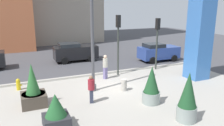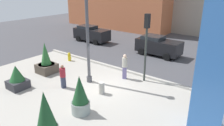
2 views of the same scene
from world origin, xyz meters
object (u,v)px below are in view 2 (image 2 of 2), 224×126
object	(u,v)px
lamp_post	(87,27)
art_pillar_blue	(216,69)
fire_hydrant	(69,57)
potted_plant_curbside	(46,118)
pedestrian_crossing	(125,65)
concrete_bollard	(102,88)
car_passing_lane	(158,46)
potted_plant_near_right	(80,96)
car_intersection	(91,34)
pedestrian_by_curb	(63,75)
potted_plant_near_left	(46,62)
traffic_light_corner	(146,37)
traffic_light_far_side	(204,49)
potted_plant_by_pillar	(17,78)

from	to	relation	value
lamp_post	art_pillar_blue	world-z (taller)	lamp_post
lamp_post	fire_hydrant	distance (m)	5.86
potted_plant_curbside	fire_hydrant	world-z (taller)	potted_plant_curbside
pedestrian_crossing	concrete_bollard	bearing A→B (deg)	-86.29
concrete_bollard	car_passing_lane	world-z (taller)	car_passing_lane
potted_plant_near_right	pedestrian_crossing	size ratio (longest dim) A/B	1.17
car_passing_lane	pedestrian_crossing	world-z (taller)	pedestrian_crossing
car_intersection	pedestrian_by_curb	world-z (taller)	car_intersection
potted_plant_near_left	traffic_light_corner	world-z (taller)	traffic_light_corner
fire_hydrant	pedestrian_by_curb	distance (m)	5.22
lamp_post	traffic_light_corner	size ratio (longest dim) A/B	1.68
fire_hydrant	car_intersection	size ratio (longest dim) A/B	0.18
car_passing_lane	art_pillar_blue	bearing A→B (deg)	-52.20
traffic_light_far_side	pedestrian_crossing	world-z (taller)	traffic_light_far_side
car_intersection	car_passing_lane	xyz separation A→B (m)	(8.33, 0.08, -0.00)
potted_plant_near_right	traffic_light_corner	world-z (taller)	traffic_light_corner
fire_hydrant	car_passing_lane	bearing A→B (deg)	49.09
art_pillar_blue	fire_hydrant	size ratio (longest dim) A/B	8.18
traffic_light_corner	car_passing_lane	world-z (taller)	traffic_light_corner
art_pillar_blue	pedestrian_by_curb	xyz separation A→B (m)	(-8.52, -1.06, -2.21)
art_pillar_blue	traffic_light_far_side	world-z (taller)	art_pillar_blue
lamp_post	potted_plant_by_pillar	distance (m)	5.49
lamp_post	potted_plant_near_right	distance (m)	4.71
traffic_light_corner	pedestrian_by_curb	distance (m)	5.89
potted_plant_near_left	car_passing_lane	distance (m)	10.09
art_pillar_blue	fire_hydrant	bearing A→B (deg)	167.64
art_pillar_blue	potted_plant_curbside	size ratio (longest dim) A/B	2.60
potted_plant_curbside	concrete_bollard	distance (m)	4.74
traffic_light_corner	potted_plant_near_left	bearing A→B (deg)	-153.59
traffic_light_corner	fire_hydrant	bearing A→B (deg)	-176.79
lamp_post	fire_hydrant	size ratio (longest dim) A/B	10.24
potted_plant_near_left	pedestrian_by_curb	size ratio (longest dim) A/B	1.49
traffic_light_corner	traffic_light_far_side	size ratio (longest dim) A/B	1.07
potted_plant_curbside	potted_plant_by_pillar	distance (m)	5.94
pedestrian_by_curb	pedestrian_crossing	bearing A→B (deg)	57.48
potted_plant_near_right	potted_plant_curbside	xyz separation A→B (m)	(0.41, -2.32, 0.14)
art_pillar_blue	potted_plant_curbside	distance (m)	7.27
car_passing_lane	pedestrian_crossing	bearing A→B (deg)	-84.63
potted_plant_near_left	fire_hydrant	xyz separation A→B (m)	(-0.69, 2.83, -0.49)
potted_plant_curbside	concrete_bollard	world-z (taller)	potted_plant_curbside
car_passing_lane	pedestrian_by_curb	world-z (taller)	car_passing_lane
potted_plant_curbside	car_intersection	world-z (taller)	potted_plant_curbside
potted_plant_curbside	traffic_light_corner	distance (m)	8.07
potted_plant_near_left	pedestrian_crossing	bearing A→B (deg)	27.18
car_passing_lane	pedestrian_by_curb	size ratio (longest dim) A/B	2.64
pedestrian_by_curb	traffic_light_far_side	bearing A→B (deg)	30.74
pedestrian_crossing	traffic_light_far_side	bearing A→B (deg)	7.86
potted_plant_curbside	pedestrian_crossing	distance (m)	7.36
fire_hydrant	concrete_bollard	size ratio (longest dim) A/B	1.00
car_passing_lane	traffic_light_corner	bearing A→B (deg)	-71.96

